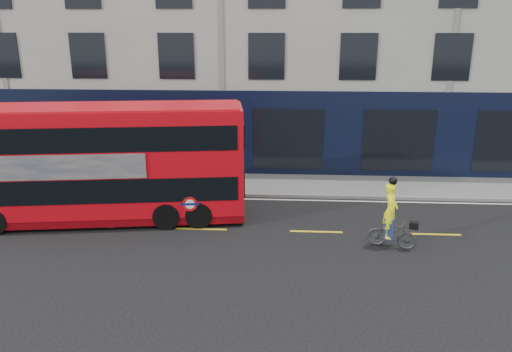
{
  "coord_description": "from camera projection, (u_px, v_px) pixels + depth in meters",
  "views": [
    {
      "loc": [
        2.84,
        -14.47,
        6.86
      ],
      "look_at": [
        1.87,
        2.29,
        1.73
      ],
      "focal_mm": 35.0,
      "sensor_mm": 36.0,
      "label": 1
    }
  ],
  "objects": [
    {
      "name": "building_terrace",
      "position": [
        232.0,
        11.0,
        26.15
      ],
      "size": [
        50.0,
        10.07,
        15.0
      ],
      "color": "#ACAAA2",
      "rests_on": "ground"
    },
    {
      "name": "cyclist",
      "position": [
        391.0,
        223.0,
        15.78
      ],
      "size": [
        1.59,
        0.86,
        2.35
      ],
      "rotation": [
        0.0,
        0.0,
        -0.29
      ],
      "color": "#3F4143",
      "rests_on": "ground"
    },
    {
      "name": "road_edge_line",
      "position": [
        214.0,
        198.0,
        20.47
      ],
      "size": [
        58.0,
        0.1,
        0.01
      ],
      "primitive_type": "cube",
      "color": "silver",
      "rests_on": "ground"
    },
    {
      "name": "pavement",
      "position": [
        220.0,
        184.0,
        22.17
      ],
      "size": [
        60.0,
        3.0,
        0.12
      ],
      "primitive_type": "cube",
      "color": "slate",
      "rests_on": "ground"
    },
    {
      "name": "lane_dashes",
      "position": [
        201.0,
        229.0,
        17.41
      ],
      "size": [
        58.0,
        0.12,
        0.01
      ],
      "primitive_type": null,
      "color": "gold",
      "rests_on": "ground"
    },
    {
      "name": "bus",
      "position": [
        98.0,
        163.0,
        17.67
      ],
      "size": [
        10.56,
        3.73,
        4.17
      ],
      "rotation": [
        0.0,
        0.0,
        0.14
      ],
      "color": "red",
      "rests_on": "ground"
    },
    {
      "name": "ground",
      "position": [
        194.0,
        247.0,
        15.98
      ],
      "size": [
        120.0,
        120.0,
        0.0
      ],
      "primitive_type": "plane",
      "color": "black",
      "rests_on": "ground"
    },
    {
      "name": "kerb",
      "position": [
        215.0,
        195.0,
        20.74
      ],
      "size": [
        60.0,
        0.12,
        0.13
      ],
      "primitive_type": "cube",
      "color": "slate",
      "rests_on": "ground"
    }
  ]
}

